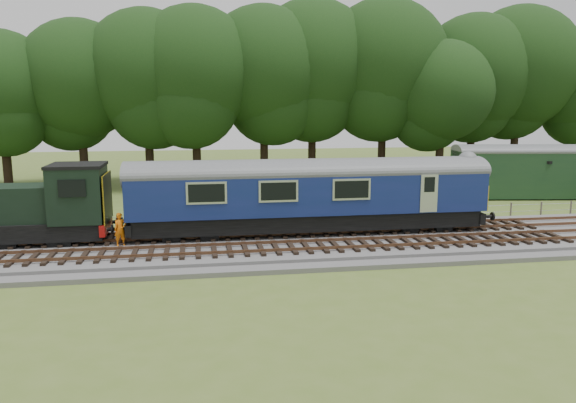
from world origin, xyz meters
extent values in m
plane|color=#506725|center=(0.00, 0.00, 0.00)|extent=(120.00, 120.00, 0.00)
cube|color=#4C4C4F|center=(0.00, 0.00, 0.17)|extent=(70.00, 7.00, 0.35)
cube|color=brown|center=(0.00, 0.68, 0.49)|extent=(66.50, 0.07, 0.14)
cube|color=brown|center=(0.00, 2.12, 0.49)|extent=(66.50, 0.07, 0.14)
cube|color=brown|center=(0.00, -2.32, 0.49)|extent=(66.50, 0.07, 0.14)
cube|color=brown|center=(0.00, -0.88, 0.49)|extent=(66.50, 0.07, 0.14)
cube|color=black|center=(4.94, 1.40, 1.06)|extent=(17.46, 2.52, 0.85)
cube|color=navy|center=(4.94, 1.40, 2.48)|extent=(18.00, 2.80, 2.05)
cube|color=gold|center=(13.96, 1.40, 2.11)|extent=(0.06, 2.74, 1.30)
cube|color=black|center=(10.94, 1.40, 0.86)|extent=(2.60, 2.00, 0.55)
cube|color=black|center=(-1.06, 1.40, 0.86)|extent=(2.60, 2.00, 0.55)
cube|color=black|center=(-9.46, 1.40, 1.01)|extent=(8.73, 2.39, 0.85)
cube|color=black|center=(-6.26, 1.40, 2.66)|extent=(2.40, 2.55, 2.60)
cube|color=#A30E0C|center=(-5.08, 1.40, 1.06)|extent=(0.25, 2.60, 0.55)
cube|color=gold|center=(-4.94, 1.40, 2.46)|extent=(0.06, 2.55, 2.30)
imported|color=orange|center=(-4.26, 0.20, 1.12)|extent=(0.65, 0.53, 1.55)
cube|color=#19371F|center=(25.53, 11.16, 1.79)|extent=(15.31, 4.72, 3.40)
cube|color=#19371F|center=(24.95, 12.20, 1.32)|extent=(4.17, 4.17, 2.65)
cube|color=black|center=(24.95, 12.20, 2.75)|extent=(4.58, 4.58, 0.21)
camera|label=1|loc=(-0.69, -26.15, 6.86)|focal=35.00mm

